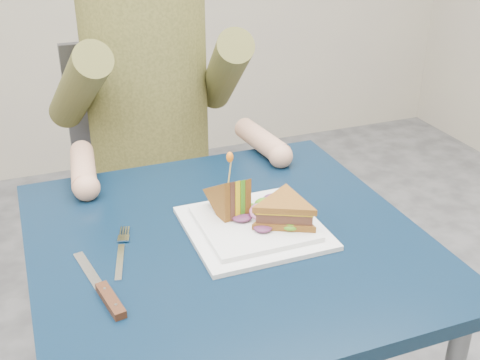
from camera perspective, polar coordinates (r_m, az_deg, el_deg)
name	(u,v)px	position (r m, az deg, el deg)	size (l,w,h in m)	color
table	(227,270)	(1.23, -1.21, -8.51)	(0.75, 0.75, 0.73)	black
chair	(147,170)	(1.91, -8.83, 0.97)	(0.42, 0.40, 0.93)	#47474C
diner	(147,62)	(1.67, -8.85, 11.00)	(0.54, 0.59, 0.74)	brown
plate	(254,226)	(1.20, 1.31, -4.39)	(0.26, 0.26, 0.02)	white
sandwich_flat	(285,211)	(1.18, 4.26, -2.97)	(0.19, 0.19, 0.05)	brown
sandwich_upright	(230,199)	(1.20, -0.94, -1.81)	(0.08, 0.12, 0.12)	brown
fork	(121,253)	(1.15, -11.20, -6.83)	(0.06, 0.18, 0.01)	silver
knife	(106,294)	(1.05, -12.56, -10.55)	(0.06, 0.22, 0.02)	silver
toothpick	(230,170)	(1.17, -0.96, 0.94)	(0.00, 0.00, 0.06)	tan
toothpick_frill	(230,157)	(1.16, -0.97, 2.18)	(0.01, 0.01, 0.02)	orange
lettuce_spill	(254,214)	(1.20, 1.36, -3.25)	(0.15, 0.13, 0.02)	#337A14
onion_ring	(260,212)	(1.20, 1.90, -3.07)	(0.04, 0.04, 0.01)	#9E4C7A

